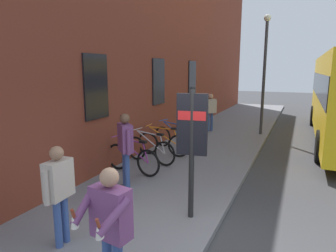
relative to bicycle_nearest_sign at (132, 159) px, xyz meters
name	(u,v)px	position (x,y,z in m)	size (l,w,h in m)	color
ground	(290,159)	(3.54, -3.76, -0.51)	(60.00, 60.00, 0.00)	#38383A
sidewalk_pavement	(222,136)	(5.54, -1.01, -0.45)	(24.00, 3.50, 0.12)	slate
station_facade	(186,31)	(6.53, 1.04, 3.99)	(22.00, 0.65, 9.02)	brown
bicycle_nearest_sign	(132,159)	(0.00, 0.00, 0.00)	(0.48, 1.76, 0.97)	black
bicycle_far_end	(150,150)	(0.97, -0.02, 0.00)	(0.50, 1.75, 0.97)	black
bicycle_leaning_wall	(163,144)	(1.80, -0.05, 0.00)	(0.48, 1.77, 0.97)	black
bicycle_mid_rack	(174,138)	(2.68, -0.06, 0.00)	(0.61, 1.73, 0.97)	black
transit_info_sign	(192,133)	(-1.60, -2.22, 1.21)	(0.16, 0.56, 2.40)	black
pedestrian_near_bus	(59,186)	(-3.26, -0.69, 0.58)	(0.61, 0.25, 1.59)	#334C8C
pedestrian_by_facade	(125,143)	(-0.84, -0.34, 0.67)	(0.52, 0.53, 1.73)	#334C8C
pedestrian_crossing_street	(210,108)	(6.14, -0.31, 0.62)	(0.50, 0.50, 1.65)	#334C8C
tourist_with_hotdogs	(110,221)	(-3.89, -2.07, 0.62)	(0.61, 0.63, 1.64)	#334C8C
street_lamp	(265,65)	(6.40, -2.46, 2.51)	(0.28, 0.28, 4.85)	#333338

